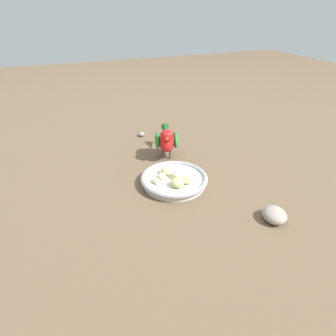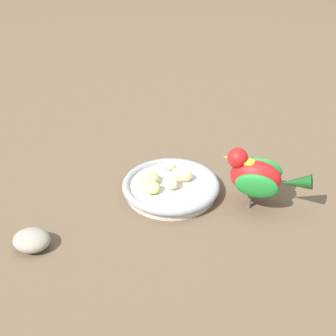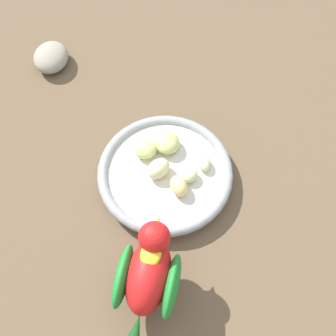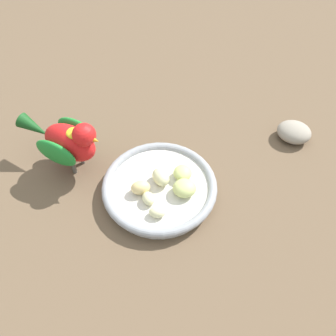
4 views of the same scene
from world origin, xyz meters
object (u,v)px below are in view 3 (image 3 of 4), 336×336
at_px(apple_piece_1, 179,188).
at_px(apple_piece_3, 166,143).
at_px(apple_piece_0, 190,176).
at_px(apple_piece_4, 146,149).
at_px(rock_large, 51,57).
at_px(parrot, 148,277).
at_px(feeding_bowl, 165,174).
at_px(apple_piece_5, 158,169).
at_px(apple_piece_2, 204,163).

distance_m(apple_piece_1, apple_piece_3, 0.07).
bearing_deg(apple_piece_0, apple_piece_1, 47.80).
distance_m(apple_piece_4, rock_large, 0.24).
distance_m(apple_piece_1, parrot, 0.14).
bearing_deg(rock_large, apple_piece_3, 130.65).
xyz_separation_m(apple_piece_0, rock_large, (0.19, -0.25, -0.01)).
relative_size(apple_piece_0, parrot, 0.15).
relative_size(apple_piece_0, apple_piece_3, 0.65).
height_order(feeding_bowl, parrot, parrot).
xyz_separation_m(feeding_bowl, apple_piece_4, (0.02, -0.04, 0.02)).
height_order(apple_piece_0, apple_piece_5, apple_piece_5).
distance_m(feeding_bowl, parrot, 0.17).
xyz_separation_m(feeding_bowl, apple_piece_5, (0.01, -0.00, 0.02)).
height_order(apple_piece_0, rock_large, apple_piece_0).
bearing_deg(parrot, apple_piece_5, 8.16).
bearing_deg(apple_piece_0, apple_piece_2, -143.42).
height_order(apple_piece_0, apple_piece_1, apple_piece_1).
bearing_deg(parrot, apple_piece_3, 6.00).
bearing_deg(rock_large, apple_piece_5, 122.67).
xyz_separation_m(feeding_bowl, apple_piece_1, (-0.02, 0.03, 0.02)).
bearing_deg(rock_large, parrot, 106.97).
relative_size(feeding_bowl, apple_piece_5, 5.48).
bearing_deg(apple_piece_1, apple_piece_4, -59.93).
distance_m(feeding_bowl, apple_piece_0, 0.04).
bearing_deg(apple_piece_0, feeding_bowl, -21.60).
bearing_deg(apple_piece_4, parrot, 85.47).
distance_m(parrot, rock_large, 0.41).
xyz_separation_m(apple_piece_3, apple_piece_4, (0.03, 0.01, -0.00)).
bearing_deg(rock_large, feeding_bowl, 124.13).
bearing_deg(apple_piece_2, rock_large, -46.91).
height_order(apple_piece_3, apple_piece_4, apple_piece_3).
bearing_deg(apple_piece_5, apple_piece_4, -67.20).
bearing_deg(feeding_bowl, apple_piece_1, 115.71).
relative_size(apple_piece_1, apple_piece_4, 0.98).
height_order(parrot, rock_large, parrot).
relative_size(apple_piece_1, parrot, 0.19).
bearing_deg(parrot, apple_piece_2, -11.59).
xyz_separation_m(apple_piece_1, apple_piece_3, (0.01, -0.07, 0.00)).
height_order(apple_piece_4, parrot, parrot).
height_order(apple_piece_3, parrot, parrot).
relative_size(feeding_bowl, apple_piece_3, 5.05).
distance_m(apple_piece_4, parrot, 0.20).
height_order(apple_piece_1, apple_piece_4, apple_piece_1).
xyz_separation_m(feeding_bowl, apple_piece_3, (-0.01, -0.04, 0.02)).
xyz_separation_m(apple_piece_1, apple_piece_2, (-0.04, -0.04, -0.00)).
height_order(apple_piece_1, rock_large, apple_piece_1).
distance_m(apple_piece_1, apple_piece_5, 0.04).
xyz_separation_m(apple_piece_2, rock_large, (0.21, -0.23, -0.01)).
bearing_deg(apple_piece_3, parrot, 77.19).
bearing_deg(apple_piece_1, feeding_bowl, -64.29).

